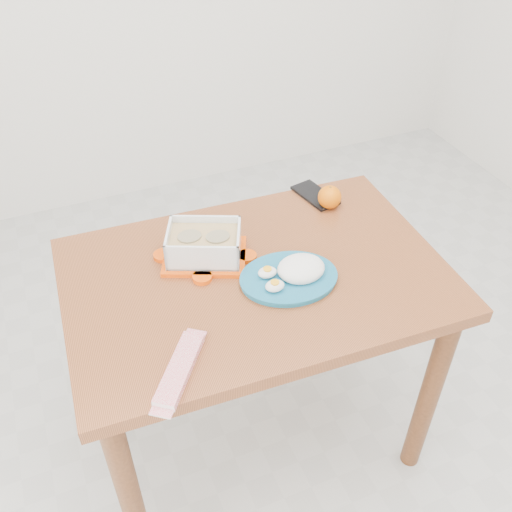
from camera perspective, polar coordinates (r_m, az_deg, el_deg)
name	(u,v)px	position (r m, az deg, el deg)	size (l,w,h in m)	color
ground	(311,429)	(2.13, 5.53, -16.86)	(3.50, 3.50, 0.00)	#B7B7B2
dining_table	(256,304)	(1.63, 0.00, -4.86)	(1.05, 0.73, 0.75)	brown
food_container	(204,245)	(1.57, -5.20, 1.12)	(0.27, 0.25, 0.10)	#EF4B07
orange_fruit	(330,197)	(1.78, 7.37, 5.86)	(0.07, 0.07, 0.07)	orange
rice_plate	(293,273)	(1.51, 3.69, -1.73)	(0.29, 0.29, 0.07)	#186386
candy_bar	(180,369)	(1.32, -7.64, -11.15)	(0.21, 0.05, 0.02)	red
smartphone	(315,195)	(1.85, 5.93, 6.07)	(0.08, 0.16, 0.01)	black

